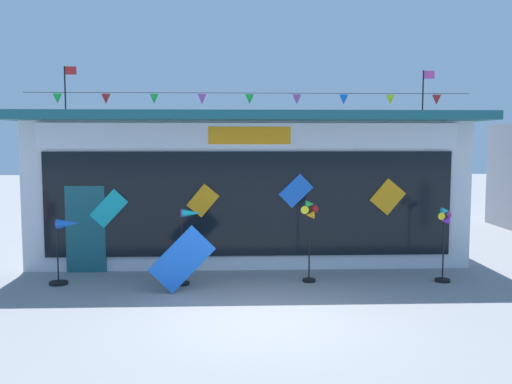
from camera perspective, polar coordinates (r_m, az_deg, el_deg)
ground_plane at (r=9.93m, az=0.63°, el=-12.59°), size 80.00×80.00×0.00m
kite_shop_building at (r=15.89m, az=-0.97°, el=1.02°), size 10.87×6.77×5.06m
wind_spinner_far_left at (r=12.57m, az=-18.73°, el=-4.73°), size 0.69×0.39×1.41m
wind_spinner_left at (r=11.95m, az=-6.88°, el=-4.38°), size 0.58×0.30×1.61m
wind_spinner_center_left at (r=12.10m, az=5.43°, el=-3.20°), size 0.41×0.28×1.78m
wind_spinner_center_right at (r=12.75m, az=18.45°, el=-4.18°), size 0.36×0.33×1.62m
display_kite_on_ground at (r=11.42m, az=-7.47°, el=-6.75°), size 1.35×0.21×1.35m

